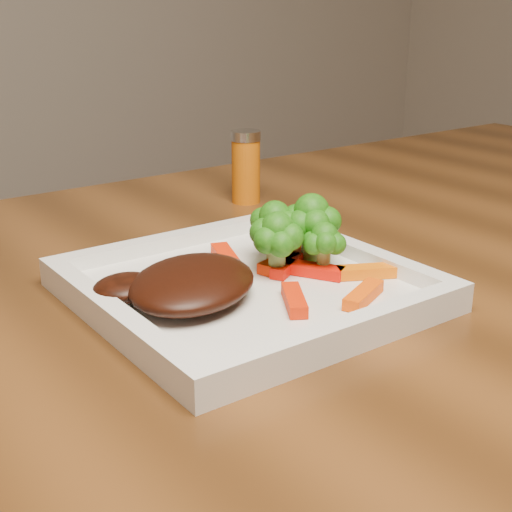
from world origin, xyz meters
TOP-DOWN VIEW (x-y plane):
  - plate at (-0.20, 0.16)m, footprint 0.27×0.27m
  - steak at (-0.26, 0.16)m, footprint 0.16×0.15m
  - broccoli_0 at (-0.15, 0.19)m, footprint 0.07×0.07m
  - broccoli_1 at (-0.12, 0.17)m, footprint 0.07×0.07m
  - broccoli_2 at (-0.13, 0.14)m, footprint 0.06×0.06m
  - broccoli_3 at (-0.17, 0.16)m, footprint 0.07×0.07m
  - carrot_0 at (-0.15, 0.07)m, footprint 0.06×0.04m
  - carrot_1 at (-0.10, 0.11)m, footprint 0.06×0.04m
  - carrot_2 at (-0.20, 0.10)m, footprint 0.04×0.05m
  - carrot_3 at (-0.10, 0.21)m, footprint 0.05×0.02m
  - carrot_4 at (-0.19, 0.22)m, footprint 0.04×0.06m
  - carrot_5 at (-0.14, 0.14)m, footprint 0.04×0.06m
  - carrot_6 at (-0.15, 0.18)m, footprint 0.06×0.03m
  - spice_shaker at (-0.02, 0.41)m, footprint 0.05×0.05m
  - carrot_7 at (-0.15, 0.16)m, footprint 0.05×0.04m

SIDE VIEW (x-z plane):
  - plate at x=-0.20m, z-range 0.75..0.76m
  - carrot_0 at x=-0.15m, z-range 0.76..0.77m
  - carrot_1 at x=-0.10m, z-range 0.76..0.77m
  - carrot_2 at x=-0.20m, z-range 0.76..0.77m
  - carrot_3 at x=-0.10m, z-range 0.76..0.77m
  - carrot_4 at x=-0.19m, z-range 0.76..0.77m
  - carrot_5 at x=-0.14m, z-range 0.76..0.77m
  - carrot_6 at x=-0.15m, z-range 0.76..0.77m
  - carrot_7 at x=-0.15m, z-range 0.76..0.77m
  - steak at x=-0.26m, z-range 0.76..0.79m
  - broccoli_2 at x=-0.13m, z-range 0.76..0.82m
  - broccoli_3 at x=-0.17m, z-range 0.76..0.82m
  - broccoli_1 at x=-0.12m, z-range 0.76..0.83m
  - spice_shaker at x=-0.02m, z-range 0.75..0.84m
  - broccoli_0 at x=-0.15m, z-range 0.76..0.83m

